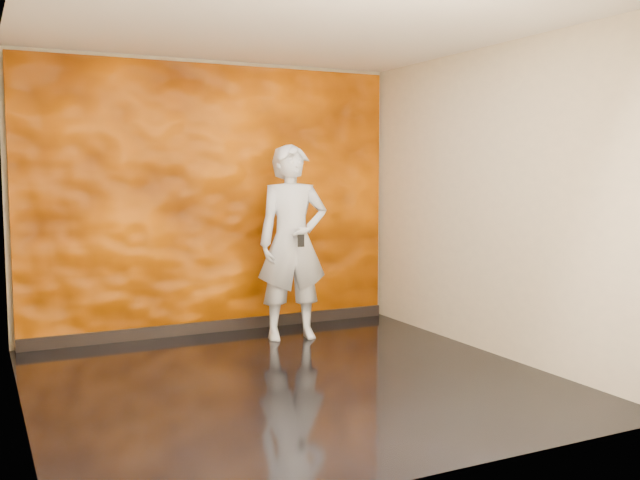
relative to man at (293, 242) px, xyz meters
The scene contains 5 objects.
room 1.51m from the man, 114.28° to the right, with size 4.02×4.02×2.81m.
feature_wall 0.97m from the man, 132.94° to the left, with size 3.90×0.06×2.75m, color #FA7200.
baseboard 1.24m from the man, 134.79° to the left, with size 3.90×0.04×0.12m, color black.
man is the anchor object (origin of this frame).
phone 0.29m from the man, 97.63° to the right, with size 0.06×0.01×0.12m, color black.
Camera 1 is at (-2.26, -5.12, 1.67)m, focal length 40.00 mm.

